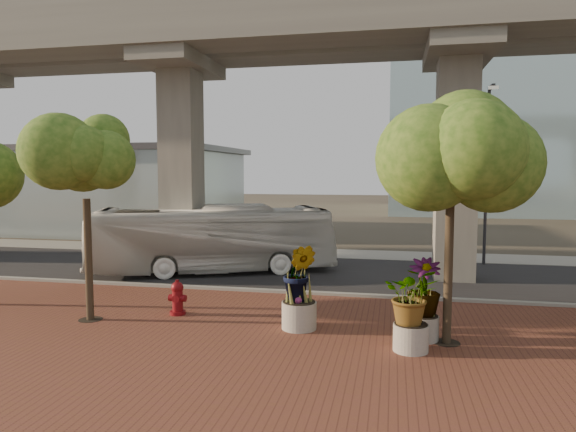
# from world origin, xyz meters

# --- Properties ---
(ground) EXTENTS (160.00, 160.00, 0.00)m
(ground) POSITION_xyz_m (0.00, 0.00, 0.00)
(ground) COLOR #363227
(ground) RESTS_ON ground
(brick_plaza) EXTENTS (70.00, 13.00, 0.06)m
(brick_plaza) POSITION_xyz_m (0.00, -8.00, 0.03)
(brick_plaza) COLOR brown
(brick_plaza) RESTS_ON ground
(asphalt_road) EXTENTS (90.00, 8.00, 0.04)m
(asphalt_road) POSITION_xyz_m (0.00, 2.00, 0.02)
(asphalt_road) COLOR black
(asphalt_road) RESTS_ON ground
(curb_strip) EXTENTS (70.00, 0.25, 0.16)m
(curb_strip) POSITION_xyz_m (0.00, -2.00, 0.08)
(curb_strip) COLOR gray
(curb_strip) RESTS_ON ground
(far_sidewalk) EXTENTS (90.00, 3.00, 0.06)m
(far_sidewalk) POSITION_xyz_m (0.00, 7.50, 0.03)
(far_sidewalk) COLOR gray
(far_sidewalk) RESTS_ON ground
(transit_viaduct) EXTENTS (72.00, 5.60, 12.40)m
(transit_viaduct) POSITION_xyz_m (0.00, 2.00, 7.29)
(transit_viaduct) COLOR gray
(transit_viaduct) RESTS_ON ground
(station_pavilion) EXTENTS (23.00, 13.00, 6.30)m
(station_pavilion) POSITION_xyz_m (-20.00, 16.00, 3.22)
(station_pavilion) COLOR #A3B7BA
(station_pavilion) RESTS_ON ground
(transit_bus) EXTENTS (10.82, 6.41, 2.98)m
(transit_bus) POSITION_xyz_m (-4.25, 1.23, 1.49)
(transit_bus) COLOR silver
(transit_bus) RESTS_ON ground
(fire_hydrant) EXTENTS (0.54, 0.49, 1.09)m
(fire_hydrant) POSITION_xyz_m (-3.00, -5.45, 0.58)
(fire_hydrant) COLOR maroon
(fire_hydrant) RESTS_ON ground
(planter_front) EXTENTS (1.93, 1.93, 2.12)m
(planter_front) POSITION_xyz_m (4.00, -7.34, 1.35)
(planter_front) COLOR #9E968E
(planter_front) RESTS_ON ground
(planter_right) EXTENTS (2.03, 2.03, 2.16)m
(planter_right) POSITION_xyz_m (4.34, -6.40, 1.37)
(planter_right) COLOR #AEA99D
(planter_right) RESTS_ON ground
(planter_left) EXTENTS (2.19, 2.19, 2.41)m
(planter_left) POSITION_xyz_m (0.97, -6.11, 1.52)
(planter_left) COLOR #9B958C
(planter_left) RESTS_ON ground
(street_tree_near_west) EXTENTS (3.44, 3.44, 6.22)m
(street_tree_near_west) POSITION_xyz_m (-5.33, -6.52, 4.69)
(street_tree_near_west) COLOR #413425
(street_tree_near_west) RESTS_ON ground
(street_tree_near_east) EXTENTS (4.30, 4.30, 7.18)m
(street_tree_near_east) POSITION_xyz_m (4.93, -6.53, 5.26)
(street_tree_near_east) COLOR #413425
(street_tree_near_east) RESTS_ON ground
(streetlamp_west) EXTENTS (0.37, 1.08, 7.43)m
(streetlamp_west) POSITION_xyz_m (-7.84, 5.67, 4.34)
(streetlamp_west) COLOR #323137
(streetlamp_west) RESTS_ON ground
(streetlamp_east) EXTENTS (0.42, 1.22, 8.39)m
(streetlamp_east) POSITION_xyz_m (7.83, 5.61, 4.90)
(streetlamp_east) COLOR #313136
(streetlamp_east) RESTS_ON ground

